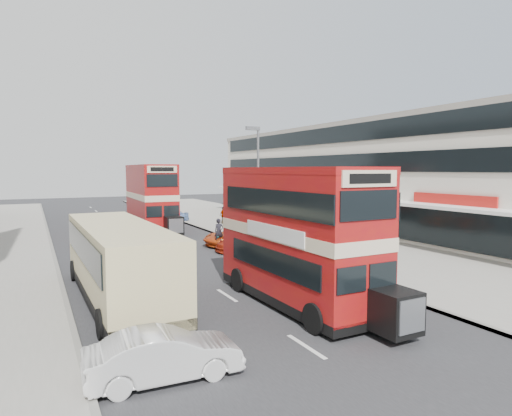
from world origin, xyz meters
TOP-DOWN VIEW (x-y plane):
  - ground at (0.00, 0.00)m, footprint 160.00×160.00m
  - road_surface at (0.00, 20.00)m, footprint 12.00×90.00m
  - pavement_right at (12.00, 20.00)m, footprint 12.00×90.00m
  - kerb_left at (-6.10, 20.00)m, footprint 0.20×90.00m
  - kerb_right at (6.10, 20.00)m, footprint 0.20×90.00m
  - commercial_row at (19.95, 22.00)m, footprint 9.90×46.20m
  - street_lamp at (6.52, 18.00)m, footprint 1.00×0.20m
  - bus_main at (1.99, 5.74)m, footprint 2.74×9.42m
  - bus_second at (1.95, 29.04)m, footprint 2.96×10.00m
  - coach at (-4.10, 9.50)m, footprint 2.97×10.83m
  - car_left_front at (-4.32, 1.87)m, footprint 3.94×1.53m
  - car_right_a at (5.09, 16.76)m, footprint 4.20×1.85m
  - car_right_b at (5.41, 19.00)m, footprint 4.88×2.61m
  - car_right_c at (4.99, 34.23)m, footprint 3.95×1.95m
  - pedestrian_near at (8.38, 13.76)m, footprint 0.69×0.64m
  - pedestrian_far at (8.91, 29.74)m, footprint 1.01×0.81m
  - cyclist at (3.77, 18.13)m, footprint 0.68×1.79m

SIDE VIEW (x-z plane):
  - ground at x=0.00m, z-range 0.00..0.00m
  - road_surface at x=0.00m, z-range 0.00..0.01m
  - pavement_right at x=12.00m, z-range 0.00..0.15m
  - kerb_left at x=-6.10m, z-range -0.01..0.15m
  - kerb_right at x=6.10m, z-range -0.01..0.15m
  - car_right_a at x=5.09m, z-range 0.00..1.20m
  - car_left_front at x=-4.32m, z-range 0.00..1.28m
  - car_right_c at x=4.99m, z-range 0.00..1.30m
  - car_right_b at x=5.41m, z-range 0.00..1.30m
  - cyclist at x=3.77m, z-range -0.34..1.70m
  - pedestrian_near at x=8.38m, z-range 0.15..1.69m
  - pedestrian_far at x=8.91m, z-range 0.15..1.75m
  - coach at x=-4.10m, z-range 0.26..3.11m
  - bus_main at x=1.99m, z-range 0.14..5.32m
  - bus_second at x=1.95m, z-range 0.15..5.62m
  - commercial_row at x=19.95m, z-range 0.05..9.35m
  - street_lamp at x=6.52m, z-range 0.72..8.85m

